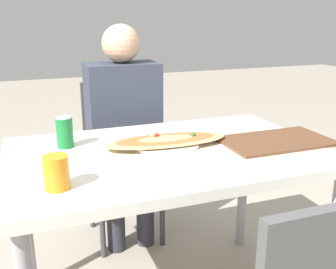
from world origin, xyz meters
The scene contains 7 objects.
dining_table centered at (0.00, 0.00, 0.67)m, with size 1.24×0.79×0.75m.
chair_far_seated centered at (-0.03, 0.73, 0.51)m, with size 0.40×0.40×0.90m.
person_seated centered at (-0.03, 0.61, 0.72)m, with size 0.38×0.25×1.22m.
pizza_main centered at (0.01, 0.05, 0.77)m, with size 0.52×0.27×0.06m.
soda_can centered at (-0.38, 0.18, 0.81)m, with size 0.07×0.07×0.12m.
drink_glass centered at (-0.45, -0.22, 0.81)m, with size 0.08×0.08×0.11m.
serving_tray centered at (0.46, -0.06, 0.76)m, with size 0.46×0.27×0.01m.
Camera 1 is at (-0.51, -1.38, 1.27)m, focal length 42.00 mm.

